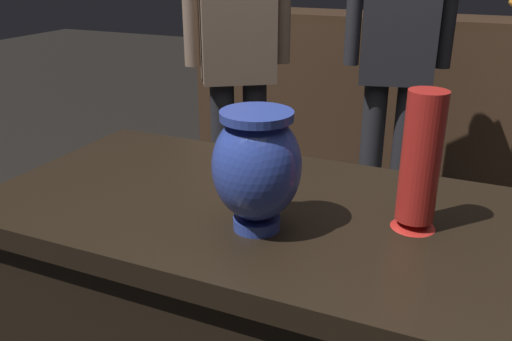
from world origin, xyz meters
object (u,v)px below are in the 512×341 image
object	(u,v)px
visitor_near_left	(238,49)
visitor_center_back	(397,51)
vase_centerpiece	(257,166)
vase_tall_behind	(420,164)

from	to	relation	value
visitor_near_left	visitor_center_back	bearing A→B (deg)	172.81
vase_centerpiece	visitor_near_left	distance (m)	1.44
vase_centerpiece	vase_tall_behind	xyz separation A→B (m)	(0.29, 0.13, 0.00)
vase_tall_behind	visitor_near_left	distance (m)	1.49
vase_centerpiece	vase_tall_behind	world-z (taller)	vase_tall_behind
vase_centerpiece	visitor_center_back	world-z (taller)	visitor_center_back
vase_centerpiece	visitor_center_back	distance (m)	1.60
vase_tall_behind	visitor_near_left	bearing A→B (deg)	129.34
vase_tall_behind	visitor_center_back	world-z (taller)	visitor_center_back
vase_centerpiece	visitor_near_left	world-z (taller)	visitor_near_left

